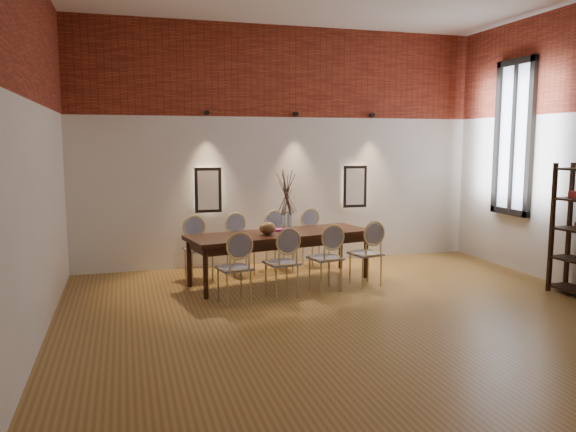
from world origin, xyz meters
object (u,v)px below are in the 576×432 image
object	(u,v)px
chair_near_d	(366,253)
vase	(287,222)
chair_near_b	(282,263)
book	(282,230)
chair_far_b	(241,245)
bowl	(267,228)
chair_far_a	(199,249)
chair_far_c	(280,242)
chair_near_a	(234,268)
dining_table	(280,257)
chair_near_c	(325,258)
chair_far_d	(316,238)

from	to	relation	value
chair_near_d	vase	distance (m)	1.25
chair_near_b	chair_near_d	distance (m)	1.37
book	chair_far_b	bearing A→B (deg)	139.53
chair_near_b	chair_far_b	world-z (taller)	same
vase	bowl	bearing A→B (deg)	-160.68
chair_far_a	chair_far_c	world-z (taller)	same
chair_near_b	vase	bearing A→B (deg)	58.10
chair_near_a	vase	xyz separation A→B (m)	(0.98, 0.93, 0.43)
chair_far_a	dining_table	bearing A→B (deg)	145.00
chair_near_a	vase	bearing A→B (deg)	32.42
chair_near_d	chair_near_a	bearing A→B (deg)	180.00
chair_near_c	dining_table	bearing A→B (deg)	115.46
chair_near_c	vase	size ratio (longest dim) A/B	3.13
dining_table	bowl	distance (m)	0.52
chair_near_a	chair_far_b	size ratio (longest dim) A/B	1.00
dining_table	chair_near_d	distance (m)	1.26
bowl	book	size ratio (longest dim) A/B	0.92
chair_far_b	chair_far_c	size ratio (longest dim) A/B	1.00
chair_near_b	chair_far_c	size ratio (longest dim) A/B	1.00
chair_near_c	chair_far_b	bearing A→B (deg)	115.46
chair_far_c	dining_table	bearing A→B (deg)	64.54
chair_near_a	vase	size ratio (longest dim) A/B	3.13
book	chair_near_c	bearing A→B (deg)	-63.72
chair_near_d	chair_far_b	distance (m)	1.99
chair_far_d	chair_near_b	bearing A→B (deg)	46.40
chair_far_b	chair_far_d	xyz separation A→B (m)	(1.35, 0.26, 0.00)
dining_table	bowl	world-z (taller)	bowl
chair_far_b	bowl	xyz separation A→B (m)	(0.25, -0.74, 0.37)
chair_far_c	chair_near_a	bearing A→B (deg)	46.40
chair_near_a	chair_far_d	xyz separation A→B (m)	(1.75, 1.81, 0.00)
chair_near_c	chair_far_b	xyz separation A→B (m)	(-0.95, 1.29, 0.00)
book	vase	bearing A→B (deg)	-77.65
chair_near_c	chair_far_b	size ratio (longest dim) A/B	1.00
chair_near_d	chair_near_c	bearing A→B (deg)	180.00
chair_near_b	chair_near_c	xyz separation A→B (m)	(0.67, 0.13, 0.00)
chair_far_d	chair_far_b	bearing A→B (deg)	0.00
chair_near_d	dining_table	bearing A→B (deg)	145.00
chair_far_c	chair_far_d	bearing A→B (deg)	180.00
chair_near_c	chair_far_c	distance (m)	1.44
chair_near_b	bowl	xyz separation A→B (m)	(-0.02, 0.68, 0.37)
chair_far_d	bowl	xyz separation A→B (m)	(-1.10, -1.00, 0.37)
chair_near_a	chair_near_c	world-z (taller)	same
dining_table	chair_far_c	size ratio (longest dim) A/B	2.93
chair_far_a	book	xyz separation A→B (m)	(1.22, -0.33, 0.30)
chair_near_b	chair_far_b	distance (m)	1.44
chair_near_d	chair_near_b	bearing A→B (deg)	180.00
chair_far_a	chair_near_b	bearing A→B (deg)	115.46
chair_far_c	bowl	size ratio (longest dim) A/B	3.92
chair_near_d	book	size ratio (longest dim) A/B	3.62
chair_near_c	bowl	size ratio (longest dim) A/B	3.92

